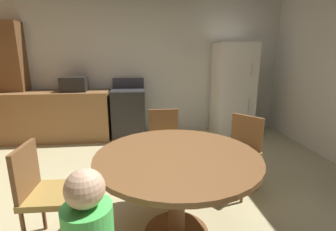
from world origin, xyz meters
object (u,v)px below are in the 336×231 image
microwave (74,84)px  chair_north (164,140)px  chair_west (43,189)px  refrigerator (233,90)px  dining_table (177,171)px  chair_northeast (241,149)px  oven_range (129,113)px

microwave → chair_north: bearing=-48.2°
chair_west → refrigerator: bearing=47.4°
dining_table → chair_west: chair_west is taller
microwave → refrigerator: bearing=-1.0°
refrigerator → chair_west: bearing=-134.1°
refrigerator → chair_north: size_ratio=2.02×
refrigerator → dining_table: refrigerator is taller
chair_northeast → dining_table: bearing=0.0°
oven_range → microwave: bearing=-179.8°
oven_range → refrigerator: refrigerator is taller
microwave → chair_west: bearing=-81.9°
refrigerator → oven_range: bearing=178.5°
chair_northeast → microwave: bearing=-80.3°
dining_table → oven_range: bearing=100.7°
refrigerator → chair_northeast: size_ratio=2.02×
refrigerator → chair_west: size_ratio=2.02×
refrigerator → chair_north: bearing=-133.0°
dining_table → chair_northeast: (0.84, 0.68, -0.11)m
dining_table → chair_north: chair_north is taller
dining_table → chair_northeast: size_ratio=1.55×
microwave → chair_west: microwave is taller
oven_range → chair_northeast: bearing=-56.4°
dining_table → chair_west: bearing=178.4°
refrigerator → chair_west: refrigerator is taller
oven_range → chair_north: oven_range is taller
microwave → chair_west: size_ratio=0.51×
chair_west → chair_north: 1.51m
refrigerator → microwave: (-2.94, 0.05, 0.15)m
oven_range → microwave: microwave is taller
chair_west → dining_table: bearing=0.0°
chair_north → oven_range: bearing=-162.5°
oven_range → chair_north: bearing=-72.6°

